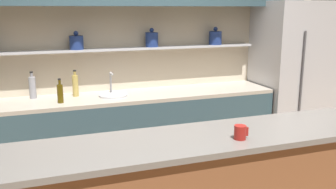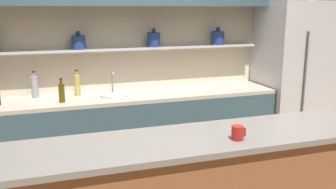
% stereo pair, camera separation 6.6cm
% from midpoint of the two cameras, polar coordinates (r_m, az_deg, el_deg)
% --- Properties ---
extents(back_wall_unit, '(5.20, 0.44, 2.60)m').
position_cam_midpoint_polar(back_wall_unit, '(4.37, -5.97, 8.90)').
color(back_wall_unit, beige).
rests_on(back_wall_unit, ground_plane).
extents(back_counter_unit, '(3.55, 0.62, 0.92)m').
position_cam_midpoint_polar(back_counter_unit, '(4.29, -6.51, -6.12)').
color(back_counter_unit, '#334C56').
rests_on(back_counter_unit, ground_plane).
extents(refrigerator, '(0.94, 0.73, 1.95)m').
position_cam_midpoint_polar(refrigerator, '(5.07, 19.35, 2.22)').
color(refrigerator, '#B7B7BC').
rests_on(refrigerator, ground_plane).
extents(sink_fixture, '(0.31, 0.31, 0.25)m').
position_cam_midpoint_polar(sink_fixture, '(4.15, -7.69, 0.13)').
color(sink_fixture, '#B7B7BC').
rests_on(sink_fixture, back_counter_unit).
extents(bottle_oil_1, '(0.06, 0.06, 0.25)m').
position_cam_midpoint_polar(bottle_oil_1, '(3.94, -15.43, 0.29)').
color(bottle_oil_1, '#47380A').
rests_on(bottle_oil_1, back_counter_unit).
extents(bottle_spirit_3, '(0.06, 0.06, 0.29)m').
position_cam_midpoint_polar(bottle_spirit_3, '(4.19, -13.22, 1.45)').
color(bottle_spirit_3, tan).
rests_on(bottle_spirit_3, back_counter_unit).
extents(bottle_spirit_5, '(0.07, 0.07, 0.29)m').
position_cam_midpoint_polar(bottle_spirit_5, '(4.23, -19.22, 1.15)').
color(bottle_spirit_5, gray).
rests_on(bottle_spirit_5, back_counter_unit).
extents(coffee_mug, '(0.10, 0.08, 0.09)m').
position_cam_midpoint_polar(coffee_mug, '(2.50, 11.31, -5.75)').
color(coffee_mug, maroon).
rests_on(coffee_mug, island_counter).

